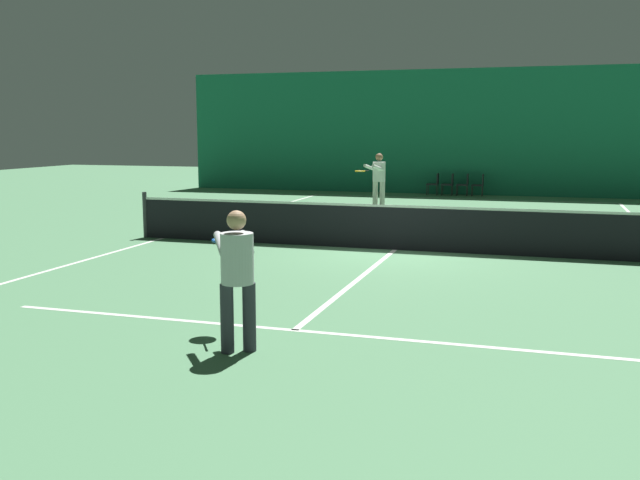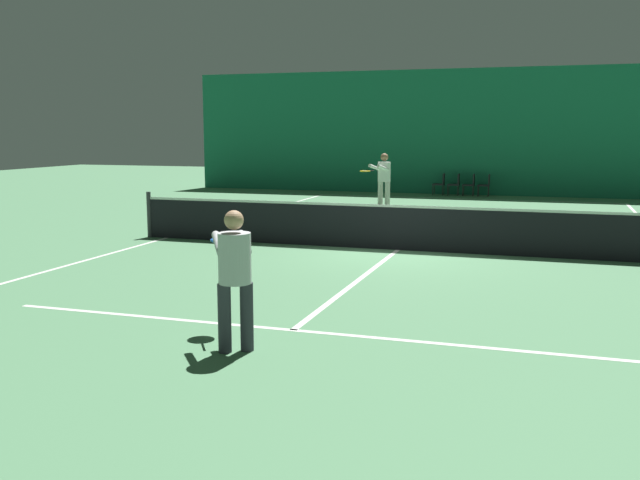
# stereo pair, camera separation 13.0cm
# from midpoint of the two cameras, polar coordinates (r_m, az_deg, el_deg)

# --- Properties ---
(ground_plane) EXTENTS (60.00, 60.00, 0.00)m
(ground_plane) POSITION_cam_midpoint_polar(r_m,az_deg,el_deg) (15.08, 5.77, -0.79)
(ground_plane) COLOR #4C7F56
(backdrop_curtain) EXTENTS (23.00, 0.12, 4.85)m
(backdrop_curtain) POSITION_cam_midpoint_polar(r_m,az_deg,el_deg) (28.46, 11.46, 8.46)
(backdrop_curtain) COLOR #196B4C
(backdrop_curtain) RESTS_ON ground
(court_line_baseline_far) EXTENTS (11.00, 0.10, 0.00)m
(court_line_baseline_far) POSITION_cam_midpoint_polar(r_m,az_deg,el_deg) (26.76, 10.90, 3.27)
(court_line_baseline_far) COLOR silver
(court_line_baseline_far) RESTS_ON ground
(court_line_service_far) EXTENTS (8.25, 0.10, 0.00)m
(court_line_service_far) POSITION_cam_midpoint_polar(r_m,az_deg,el_deg) (21.33, 9.22, 1.95)
(court_line_service_far) COLOR silver
(court_line_service_far) RESTS_ON ground
(court_line_service_near) EXTENTS (8.25, 0.10, 0.00)m
(court_line_service_near) POSITION_cam_midpoint_polar(r_m,az_deg,el_deg) (9.04, -2.47, -7.22)
(court_line_service_near) COLOR silver
(court_line_service_near) RESTS_ON ground
(court_line_sideline_left) EXTENTS (0.10, 23.80, 0.00)m
(court_line_sideline_left) POSITION_cam_midpoint_polar(r_m,az_deg,el_deg) (17.03, -12.67, 0.15)
(court_line_sideline_left) COLOR silver
(court_line_sideline_left) RESTS_ON ground
(court_line_centre) EXTENTS (0.10, 12.80, 0.00)m
(court_line_centre) POSITION_cam_midpoint_polar(r_m,az_deg,el_deg) (15.08, 5.77, -0.78)
(court_line_centre) COLOR silver
(court_line_centre) RESTS_ON ground
(tennis_net) EXTENTS (12.00, 0.10, 1.07)m
(tennis_net) POSITION_cam_midpoint_polar(r_m,az_deg,el_deg) (15.01, 5.80, 1.14)
(tennis_net) COLOR black
(tennis_net) RESTS_ON ground
(player_near) EXTENTS (1.01, 1.31, 1.62)m
(player_near) POSITION_cam_midpoint_polar(r_m,az_deg,el_deg) (8.07, -7.14, -2.36)
(player_near) COLOR #2D2D38
(player_near) RESTS_ON ground
(player_far) EXTENTS (0.87, 1.43, 1.77)m
(player_far) POSITION_cam_midpoint_polar(r_m,az_deg,el_deg) (22.94, 4.52, 5.09)
(player_far) COLOR beige
(player_far) RESTS_ON ground
(courtside_chair_0) EXTENTS (0.44, 0.44, 0.84)m
(courtside_chair_0) POSITION_cam_midpoint_polar(r_m,az_deg,el_deg) (28.12, 9.02, 4.57)
(courtside_chair_0) COLOR #2D2D2D
(courtside_chair_0) RESTS_ON ground
(courtside_chair_1) EXTENTS (0.44, 0.44, 0.84)m
(courtside_chair_1) POSITION_cam_midpoint_polar(r_m,az_deg,el_deg) (28.04, 10.18, 4.53)
(courtside_chair_1) COLOR #2D2D2D
(courtside_chair_1) RESTS_ON ground
(courtside_chair_2) EXTENTS (0.44, 0.44, 0.84)m
(courtside_chair_2) POSITION_cam_midpoint_polar(r_m,az_deg,el_deg) (27.97, 11.34, 4.49)
(courtside_chair_2) COLOR #2D2D2D
(courtside_chair_2) RESTS_ON ground
(courtside_chair_3) EXTENTS (0.44, 0.44, 0.84)m
(courtside_chair_3) POSITION_cam_midpoint_polar(r_m,az_deg,el_deg) (27.92, 12.51, 4.44)
(courtside_chair_3) COLOR #2D2D2D
(courtside_chair_3) RESTS_ON ground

